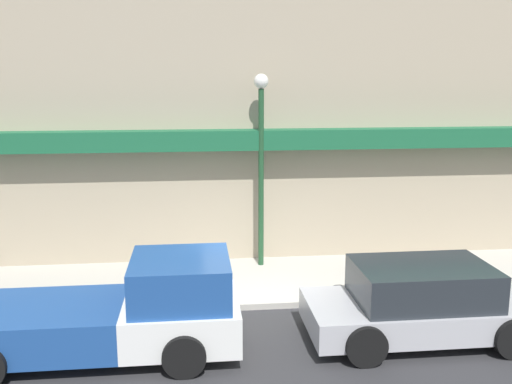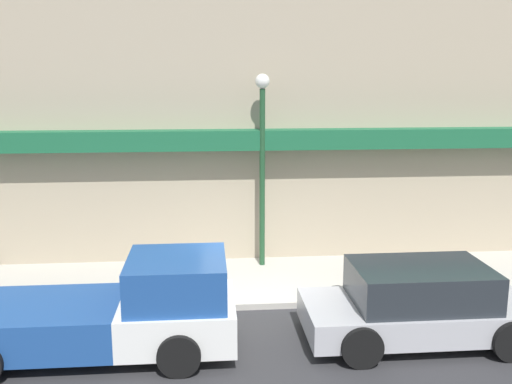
{
  "view_description": "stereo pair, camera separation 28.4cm",
  "coord_description": "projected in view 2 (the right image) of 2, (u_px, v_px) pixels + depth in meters",
  "views": [
    {
      "loc": [
        -1.4,
        -11.44,
        4.92
      ],
      "look_at": [
        0.01,
        1.28,
        2.34
      ],
      "focal_mm": 40.0,
      "sensor_mm": 36.0,
      "label": 1
    },
    {
      "loc": [
        -1.11,
        -11.47,
        4.92
      ],
      "look_at": [
        0.01,
        1.28,
        2.34
      ],
      "focal_mm": 40.0,
      "sensor_mm": 36.0,
      "label": 2
    }
  ],
  "objects": [
    {
      "name": "pickup_truck",
      "position": [
        112.0,
        312.0,
        10.25
      ],
      "size": [
        5.15,
        2.16,
        1.76
      ],
      "rotation": [
        0.0,
        0.0,
        0.02
      ],
      "color": "white",
      "rests_on": "ground"
    },
    {
      "name": "ground_plane",
      "position": [
        261.0,
        310.0,
        12.27
      ],
      "size": [
        80.0,
        80.0,
        0.0
      ],
      "primitive_type": "plane",
      "color": "#2D2D30"
    },
    {
      "name": "fire_hydrant",
      "position": [
        193.0,
        283.0,
        12.47
      ],
      "size": [
        0.2,
        0.2,
        0.7
      ],
      "color": "#196633",
      "rests_on": "sidewalk"
    },
    {
      "name": "parked_car",
      "position": [
        419.0,
        304.0,
        10.75
      ],
      "size": [
        4.35,
        2.11,
        1.47
      ],
      "rotation": [
        0.0,
        0.0,
        0.03
      ],
      "color": "#ADADB2",
      "rests_on": "ground"
    },
    {
      "name": "street_lamp",
      "position": [
        262.0,
        146.0,
        14.22
      ],
      "size": [
        0.36,
        0.36,
        4.87
      ],
      "color": "#1E4728",
      "rests_on": "sidewalk"
    },
    {
      "name": "building",
      "position": [
        244.0,
        74.0,
        15.84
      ],
      "size": [
        19.8,
        3.8,
        10.06
      ],
      "color": "tan",
      "rests_on": "ground"
    },
    {
      "name": "sidewalk",
      "position": [
        254.0,
        281.0,
        13.82
      ],
      "size": [
        36.0,
        3.19,
        0.14
      ],
      "color": "#B7B2A8",
      "rests_on": "ground"
    }
  ]
}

